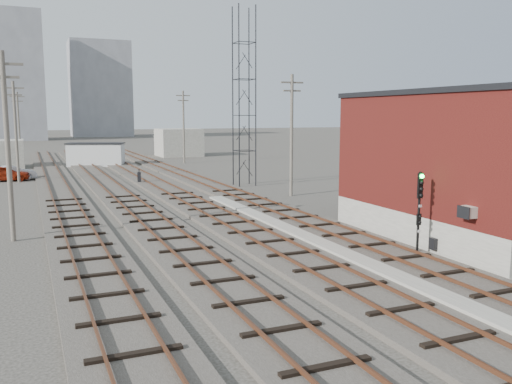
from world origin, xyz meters
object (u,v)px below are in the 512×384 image
site_trailer (96,154)px  car_red (5,173)px  switch_stand (139,177)px  car_silver (12,173)px  signal_mast (419,208)px

site_trailer → car_red: 15.53m
switch_stand → car_red: car_red is taller
site_trailer → car_silver: size_ratio=1.70×
signal_mast → switch_stand: signal_mast is taller
car_red → switch_stand: bearing=-119.0°
site_trailer → car_red: site_trailer is taller
switch_stand → site_trailer: site_trailer is taller
signal_mast → car_red: (-17.39, 36.11, -1.37)m
switch_stand → car_silver: 12.71m
car_red → car_silver: size_ratio=1.03×
signal_mast → car_red: bearing=115.7°
site_trailer → car_silver: 14.80m
signal_mast → car_red: 40.11m
signal_mast → switch_stand: 29.92m
switch_stand → car_red: (-10.97, 6.93, 0.13)m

